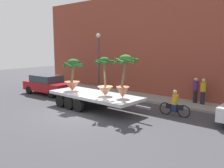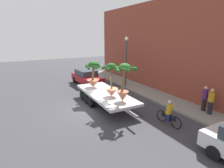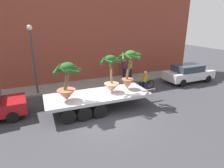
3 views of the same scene
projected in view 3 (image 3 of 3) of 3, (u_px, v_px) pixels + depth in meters
ground_plane at (107, 118)px, 10.63m from camera, size 60.00×60.00×0.00m
sidewalk at (81, 85)px, 15.93m from camera, size 24.00×2.20×0.15m
building_facade at (74, 35)px, 16.14m from camera, size 24.00×1.20×8.15m
flatbed_trailer at (94, 98)px, 11.43m from camera, size 7.32×2.52×0.98m
potted_palm_rear at (111, 77)px, 11.48m from camera, size 1.21×1.32×2.33m
potted_palm_middle at (129, 68)px, 12.01m from camera, size 1.51×1.48×2.50m
potted_palm_front at (67, 82)px, 10.30m from camera, size 1.62×1.57×2.15m
cyclist at (145, 81)px, 14.87m from camera, size 1.84×0.37×1.54m
parked_car at (188, 73)px, 16.72m from camera, size 4.53×1.96×1.58m
pedestrian_near_gate at (124, 68)px, 17.65m from camera, size 0.36×0.36×1.71m
pedestrian_far_left at (130, 68)px, 17.72m from camera, size 0.36×0.36×1.71m
street_lamp at (33, 51)px, 12.96m from camera, size 0.36×0.36×4.83m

